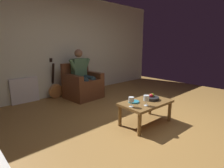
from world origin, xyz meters
TOP-DOWN VIEW (x-y plane):
  - ground_plane at (0.00, 0.00)m, footprint 7.60×7.60m
  - wall_back at (0.00, -2.90)m, footprint 6.74×0.06m
  - armchair at (-0.13, -2.26)m, footprint 0.86×0.82m
  - person_seated at (-0.13, -2.26)m, footprint 0.65×0.61m
  - coffee_table at (-0.08, -0.21)m, footprint 0.93×0.58m
  - guitar at (0.41, -2.70)m, footprint 0.37×0.31m
  - radiator at (1.11, -2.83)m, footprint 0.62×0.06m
  - wine_glass_near at (0.30, -0.22)m, footprint 0.09×0.09m
  - wine_glass_far at (0.08, -0.09)m, footprint 0.09×0.09m
  - fruit_bowl at (-0.25, -0.22)m, footprint 0.28×0.28m
  - decorative_dish at (0.10, -0.33)m, footprint 0.18×0.18m

SIDE VIEW (x-z plane):
  - ground_plane at x=0.00m, z-range 0.00..0.00m
  - guitar at x=0.41m, z-range -0.29..0.74m
  - radiator at x=1.11m, z-range 0.00..0.60m
  - armchair at x=-0.13m, z-range -0.12..0.77m
  - coffee_table at x=-0.08m, z-range 0.14..0.54m
  - decorative_dish at x=0.10m, z-range 0.40..0.43m
  - fruit_bowl at x=-0.25m, z-range 0.38..0.49m
  - wine_glass_near at x=0.30m, z-range 0.44..0.60m
  - wine_glass_far at x=0.08m, z-range 0.43..0.61m
  - person_seated at x=-0.13m, z-range 0.05..1.29m
  - wall_back at x=0.00m, z-range 0.00..2.66m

